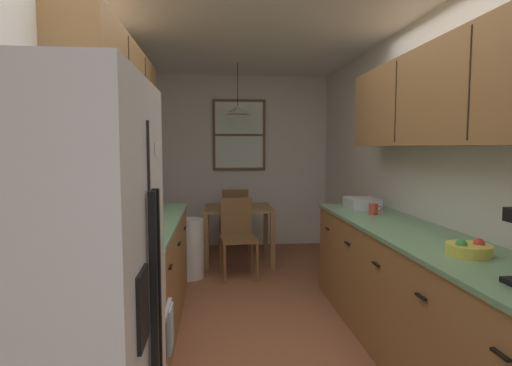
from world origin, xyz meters
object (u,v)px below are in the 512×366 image
dining_table (238,216)px  dish_rack (362,203)px  microwave_over_range (63,104)px  trash_bin (189,248)px  fruit_bowl (469,249)px  dining_chair_near (238,233)px  mug_by_coffeemaker (374,209)px  stove_range (96,350)px  refrigerator (43,343)px  storage_canister (114,229)px  dining_chair_far (235,216)px  table_serving_bowl (229,204)px

dining_table → dish_rack: dish_rack is taller
dining_table → microwave_over_range: bearing=-107.2°
dining_table → trash_bin: 0.88m
fruit_bowl → dish_rack: dish_rack is taller
dining_chair_near → mug_by_coffeemaker: bearing=-47.2°
mug_by_coffeemaker → trash_bin: bearing=144.1°
stove_range → trash_bin: stove_range is taller
fruit_bowl → dish_rack: (0.03, 1.77, 0.01)m
refrigerator → trash_bin: refrigerator is taller
microwave_over_range → dining_chair_near: (0.97, 2.65, -1.19)m
dining_table → storage_canister: (-0.90, -2.78, 0.39)m
dining_chair_far → storage_canister: 3.52m
dining_chair_far → trash_bin: (-0.58, -1.18, -0.16)m
mug_by_coffeemaker → storage_canister: bearing=-154.1°
dining_chair_far → dish_rack: size_ratio=2.65×
microwave_over_range → fruit_bowl: (2.10, 0.03, -0.76)m
dining_chair_near → trash_bin: (-0.56, 0.00, -0.16)m
dining_chair_far → fruit_bowl: (1.11, -3.80, 0.44)m
refrigerator → storage_canister: refrigerator is taller
mug_by_coffeemaker → refrigerator: bearing=-132.2°
refrigerator → trash_bin: 3.42m
refrigerator → storage_canister: 1.19m
dining_chair_near → storage_canister: 2.40m
microwave_over_range → fruit_bowl: size_ratio=2.49×
fruit_bowl → dish_rack: bearing=89.0°
refrigerator → mug_by_coffeemaker: size_ratio=14.65×
mug_by_coffeemaker → dish_rack: bearing=85.8°
trash_bin → mug_by_coffeemaker: mug_by_coffeemaker is taller
dining_table → dish_rack: (1.12, -1.44, 0.35)m
microwave_over_range → dining_chair_far: (0.99, 3.83, -1.19)m
dining_chair_far → table_serving_bowl: bearing=-99.7°
dining_chair_far → table_serving_bowl: 0.63m
dish_rack → microwave_over_range: bearing=-139.7°
stove_range → mug_by_coffeemaker: (1.99, 1.43, 0.48)m
microwave_over_range → table_serving_bowl: microwave_over_range is taller
stove_range → storage_canister: (-0.01, 0.46, 0.53)m
microwave_over_range → mug_by_coffeemaker: microwave_over_range is taller
microwave_over_range → table_serving_bowl: (0.89, 3.26, -0.94)m
dish_rack → dining_chair_near: bearing=143.8°
trash_bin → storage_canister: bearing=-97.8°
fruit_bowl → trash_bin: bearing=122.8°
microwave_over_range → storage_canister: bearing=76.8°
microwave_over_range → table_serving_bowl: size_ratio=2.93×
stove_range → table_serving_bowl: size_ratio=5.37×
dining_chair_near → storage_canister: (-0.86, -2.19, 0.50)m
refrigerator → dining_chair_far: refrigerator is taller
refrigerator → table_serving_bowl: refrigerator is taller
refrigerator → dining_chair_far: 4.64m
dining_table → dining_chair_near: size_ratio=0.96×
table_serving_bowl → mug_by_coffeemaker: bearing=-56.6°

